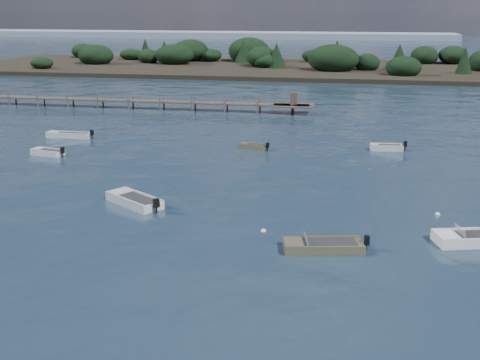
% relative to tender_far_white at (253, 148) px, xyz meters
% --- Properties ---
extents(ground, '(400.00, 400.00, 0.00)m').
position_rel_tender_far_white_xyz_m(ground, '(-2.37, 32.17, -0.14)').
color(ground, '#162433').
rests_on(ground, ground).
extents(tender_far_white, '(2.99, 1.81, 1.01)m').
position_rel_tender_far_white_xyz_m(tender_far_white, '(0.00, 0.00, 0.00)').
color(tender_far_white, brown).
rests_on(tender_far_white, ground).
extents(dinghy_mid_grey, '(4.63, 3.88, 1.22)m').
position_rel_tender_far_white_xyz_m(dinghy_mid_grey, '(-5.18, -17.62, 0.02)').
color(dinghy_mid_grey, silver).
rests_on(dinghy_mid_grey, ground).
extents(dinghy_extra_a, '(4.95, 1.23, 1.12)m').
position_rel_tender_far_white_xyz_m(dinghy_extra_a, '(-19.45, 1.60, 0.01)').
color(dinghy_extra_a, silver).
rests_on(dinghy_extra_a, ground).
extents(tender_far_grey, '(3.40, 1.80, 1.08)m').
position_rel_tender_far_white_xyz_m(tender_far_grey, '(-17.90, -5.73, 0.01)').
color(tender_far_grey, silver).
rests_on(tender_far_grey, ground).
extents(dinghy_mid_white_b, '(5.27, 3.01, 1.28)m').
position_rel_tender_far_white_xyz_m(dinghy_mid_white_b, '(16.40, -20.51, 0.03)').
color(dinghy_mid_white_b, silver).
rests_on(dinghy_mid_white_b, ground).
extents(tender_far_grey_b, '(3.36, 1.48, 1.14)m').
position_rel_tender_far_white_xyz_m(tender_far_grey_b, '(12.27, 2.01, 0.02)').
color(tender_far_grey_b, silver).
rests_on(tender_far_grey_b, ground).
extents(dinghy_mid_white_a, '(4.78, 2.50, 1.10)m').
position_rel_tender_far_white_xyz_m(dinghy_mid_white_a, '(7.88, -23.21, -0.00)').
color(dinghy_mid_white_a, brown).
rests_on(dinghy_mid_white_a, ground).
extents(buoy_b, '(0.32, 0.32, 0.32)m').
position_rel_tender_far_white_xyz_m(buoy_b, '(4.22, -20.99, -0.14)').
color(buoy_b, white).
rests_on(buoy_b, ground).
extents(buoy_d, '(0.32, 0.32, 0.32)m').
position_rel_tender_far_white_xyz_m(buoy_d, '(14.80, -15.86, -0.14)').
color(buoy_d, white).
rests_on(buoy_d, ground).
extents(jetty, '(64.50, 3.20, 3.40)m').
position_rel_tender_far_white_xyz_m(jetty, '(-24.12, 20.16, 0.84)').
color(jetty, '#50443B').
rests_on(jetty, ground).
extents(far_headland, '(190.00, 40.00, 5.80)m').
position_rel_tender_far_white_xyz_m(far_headland, '(22.63, 72.17, 1.82)').
color(far_headland, black).
rests_on(far_headland, ground).
extents(distant_haze, '(280.00, 20.00, 2.40)m').
position_rel_tender_far_white_xyz_m(distant_haze, '(-92.37, 202.17, -0.14)').
color(distant_haze, gray).
rests_on(distant_haze, ground).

